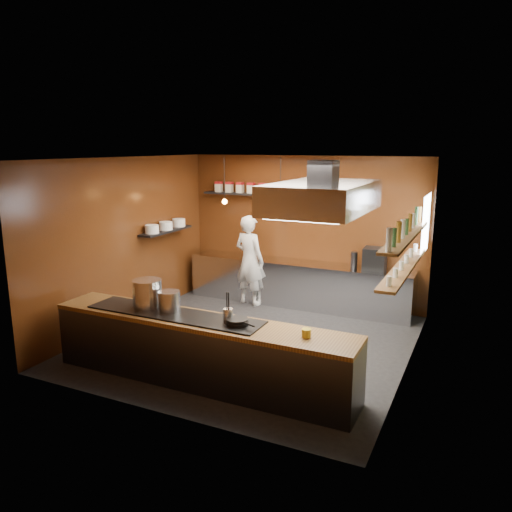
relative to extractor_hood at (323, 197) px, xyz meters
The scene contains 26 objects.
floor 2.85m from the extractor_hood, 162.90° to the left, with size 5.00×5.00×0.00m, color black.
back_wall 3.33m from the extractor_hood, 114.15° to the left, with size 5.00×5.00×0.00m, color #371B0A.
left_wall 3.95m from the extractor_hood, behind, with size 5.00×5.00×0.00m, color #371B0A.
right_wall 1.62m from the extractor_hood, 18.43° to the left, with size 5.00×5.00×0.00m, color #464527.
ceiling 1.45m from the extractor_hood, 162.90° to the left, with size 5.00×5.00×0.00m, color silver.
window_pane 2.47m from the extractor_hood, 61.29° to the left, with size 1.00×1.00×0.00m, color white.
prep_counter 3.54m from the extractor_hood, 116.83° to the left, with size 4.60×0.65×0.90m, color silver.
pass_counter 2.70m from the extractor_hood, 137.38° to the right, with size 4.40×0.72×0.94m.
tin_shelf 3.54m from the extractor_hood, 128.56° to the left, with size 2.60×0.26×0.04m, color black.
plate_shelf 4.02m from the extractor_hood, 158.96° to the left, with size 0.30×1.40×0.04m, color black.
bottle_shelf_upper 1.38m from the extractor_hood, 33.94° to the left, with size 0.26×2.80×0.04m, color brown.
bottle_shelf_lower 1.64m from the extractor_hood, 33.94° to the left, with size 0.26×2.80×0.04m, color brown.
extractor_hood is the anchor object (origin of this frame).
pendant_left 3.44m from the extractor_hood, 142.13° to the left, with size 0.10×0.10×0.95m.
pendant_right 2.60m from the extractor_hood, 125.54° to the left, with size 0.10×0.10×0.95m.
storage_tins 3.44m from the extractor_hood, 126.60° to the left, with size 2.43×0.13×0.22m.
plate_stacks 3.99m from the extractor_hood, 158.96° to the left, with size 0.26×1.16×0.16m.
bottles 1.33m from the extractor_hood, 33.94° to the left, with size 0.06×2.66×0.24m.
wine_glasses 1.59m from the extractor_hood, 33.94° to the left, with size 0.07×2.37×0.13m.
stockpot_large 2.82m from the extractor_hood, 152.98° to the right, with size 0.41×0.41×0.40m, color silver.
stockpot_small 2.57m from the extractor_hood, 147.81° to the right, with size 0.30×0.30×0.28m, color silver.
utensil_crock 2.07m from the extractor_hood, 127.23° to the right, with size 0.13×0.13×0.17m, color silver.
frying_pan 2.07m from the extractor_hood, 120.52° to the right, with size 0.46×0.31×0.08m.
butter_jar 1.96m from the extractor_hood, 79.36° to the right, with size 0.11×0.11×0.10m, color gold.
espresso_machine 3.00m from the extractor_hood, 85.31° to the left, with size 0.41×0.39×0.41m, color black.
chef 3.53m from the extractor_hood, 134.78° to the left, with size 0.67×0.44×1.84m, color silver.
Camera 1 is at (3.40, -7.01, 3.20)m, focal length 35.00 mm.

